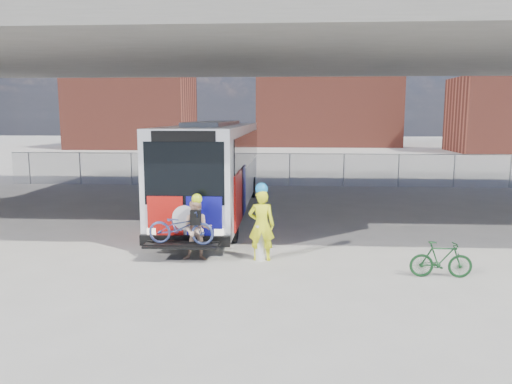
# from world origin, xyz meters

# --- Properties ---
(ground) EXTENTS (160.00, 160.00, 0.00)m
(ground) POSITION_xyz_m (0.00, 0.00, 0.00)
(ground) COLOR #9E9991
(ground) RESTS_ON ground
(bus) EXTENTS (2.67, 12.94, 3.69)m
(bus) POSITION_xyz_m (-2.00, 3.75, 2.11)
(bus) COLOR silver
(bus) RESTS_ON ground
(overpass) EXTENTS (40.00, 16.00, 7.95)m
(overpass) POSITION_xyz_m (0.00, 4.00, 6.54)
(overpass) COLOR #605E59
(overpass) RESTS_ON ground
(chainlink_fence) EXTENTS (30.00, 0.06, 30.00)m
(chainlink_fence) POSITION_xyz_m (0.00, 12.00, 1.42)
(chainlink_fence) COLOR gray
(chainlink_fence) RESTS_ON ground
(brick_buildings) EXTENTS (54.00, 22.00, 12.00)m
(brick_buildings) POSITION_xyz_m (1.23, 48.23, 5.42)
(brick_buildings) COLOR brown
(brick_buildings) RESTS_ON ground
(smokestack) EXTENTS (2.20, 2.20, 25.00)m
(smokestack) POSITION_xyz_m (14.00, 55.00, 12.50)
(smokestack) COLOR brown
(smokestack) RESTS_ON ground
(bollard) EXTENTS (0.28, 0.28, 1.06)m
(bollard) POSITION_xyz_m (0.12, -2.57, 0.57)
(bollard) COLOR white
(bollard) RESTS_ON ground
(cyclist_hivis) EXTENTS (0.71, 0.47, 2.14)m
(cyclist_hivis) POSITION_xyz_m (0.16, -2.57, 1.03)
(cyclist_hivis) COLOR #F7FF1A
(cyclist_hivis) RESTS_ON ground
(cyclist_tan) EXTENTS (0.83, 0.66, 1.84)m
(cyclist_tan) POSITION_xyz_m (-1.58, -2.68, 0.87)
(cyclist_tan) COLOR #D9AB8B
(cyclist_tan) RESTS_ON ground
(bike_parked) EXTENTS (1.51, 0.45, 0.90)m
(bike_parked) POSITION_xyz_m (4.60, -3.79, 0.45)
(bike_parked) COLOR #133D1B
(bike_parked) RESTS_ON ground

